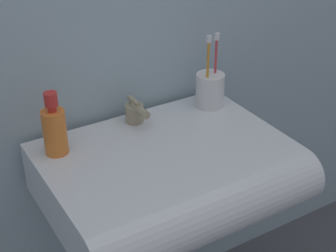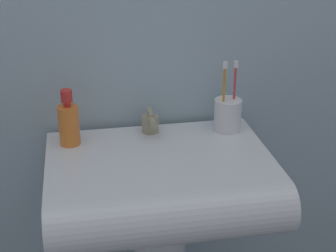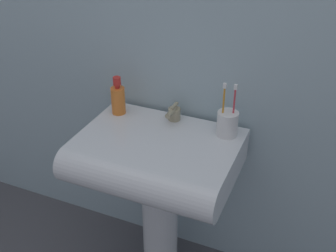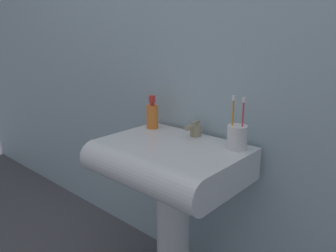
% 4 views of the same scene
% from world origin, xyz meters
% --- Properties ---
extents(sink_pedestal, '(0.15, 0.15, 0.60)m').
position_xyz_m(sink_pedestal, '(0.00, 0.00, 0.30)').
color(sink_pedestal, white).
rests_on(sink_pedestal, ground).
extents(sink_basin, '(0.61, 0.47, 0.14)m').
position_xyz_m(sink_basin, '(0.00, -0.05, 0.66)').
color(sink_basin, white).
rests_on(sink_basin, sink_pedestal).
extents(faucet, '(0.05, 0.10, 0.07)m').
position_xyz_m(faucet, '(-0.00, 0.14, 0.76)').
color(faucet, tan).
rests_on(faucet, sink_basin).
extents(toothbrush_cup, '(0.08, 0.08, 0.22)m').
position_xyz_m(toothbrush_cup, '(0.23, 0.12, 0.78)').
color(toothbrush_cup, white).
rests_on(toothbrush_cup, sink_basin).
extents(soap_bottle, '(0.06, 0.06, 0.16)m').
position_xyz_m(soap_bottle, '(-0.24, 0.11, 0.80)').
color(soap_bottle, orange).
rests_on(soap_bottle, sink_basin).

